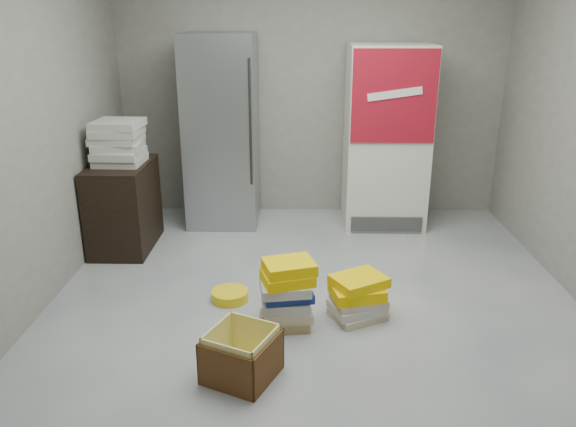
% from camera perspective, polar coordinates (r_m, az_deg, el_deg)
% --- Properties ---
extents(ground, '(5.00, 5.00, 0.00)m').
position_cam_1_polar(ground, '(4.02, 2.77, -11.32)').
color(ground, '#B5B5B0').
rests_on(ground, ground).
extents(room_shell, '(4.04, 5.04, 2.82)m').
position_cam_1_polar(room_shell, '(3.46, 3.26, 15.16)').
color(room_shell, gray).
rests_on(room_shell, ground).
extents(steel_fridge, '(0.70, 0.72, 1.90)m').
position_cam_1_polar(steel_fridge, '(5.74, -6.73, 8.27)').
color(steel_fridge, '#A9ADB2').
rests_on(steel_fridge, ground).
extents(coke_cooler, '(0.80, 0.73, 1.80)m').
position_cam_1_polar(coke_cooler, '(5.76, 9.92, 7.68)').
color(coke_cooler, silver).
rests_on(coke_cooler, ground).
extents(wood_shelf, '(0.50, 0.80, 0.80)m').
position_cam_1_polar(wood_shelf, '(5.37, -16.34, 0.73)').
color(wood_shelf, black).
rests_on(wood_shelf, ground).
extents(supply_box_stack, '(0.44, 0.44, 0.39)m').
position_cam_1_polar(supply_box_stack, '(5.22, -16.86, 6.93)').
color(supply_box_stack, beige).
rests_on(supply_box_stack, wood_shelf).
extents(phonebook_stack_main, '(0.41, 0.36, 0.49)m').
position_cam_1_polar(phonebook_stack_main, '(3.90, -0.13, -8.18)').
color(phonebook_stack_main, '#957F52').
rests_on(phonebook_stack_main, ground).
extents(phonebook_stack_side, '(0.45, 0.44, 0.32)m').
position_cam_1_polar(phonebook_stack_side, '(4.08, 7.10, -8.44)').
color(phonebook_stack_side, '#C9B393').
rests_on(phonebook_stack_side, ground).
extents(cardboard_box, '(0.51, 0.51, 0.31)m').
position_cam_1_polar(cardboard_box, '(3.47, -4.73, -14.40)').
color(cardboard_box, yellow).
rests_on(cardboard_box, ground).
extents(bucket_lid, '(0.31, 0.31, 0.07)m').
position_cam_1_polar(bucket_lid, '(4.35, -5.91, -8.27)').
color(bucket_lid, yellow).
rests_on(bucket_lid, ground).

